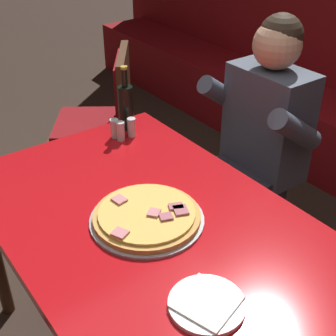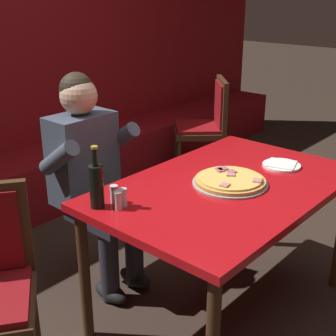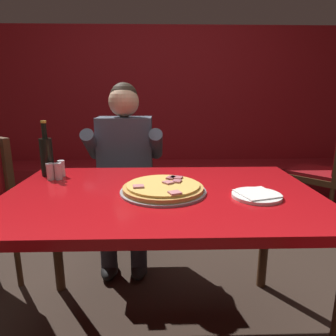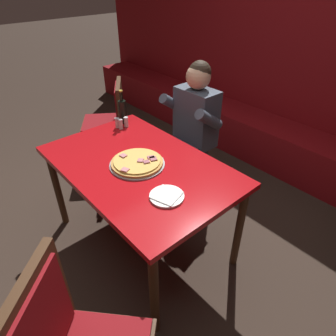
{
  "view_description": "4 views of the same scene",
  "coord_description": "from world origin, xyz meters",
  "views": [
    {
      "loc": [
        1.04,
        -0.68,
        1.75
      ],
      "look_at": [
        -0.13,
        0.17,
        0.84
      ],
      "focal_mm": 50.0,
      "sensor_mm": 36.0,
      "label": 1
    },
    {
      "loc": [
        -1.84,
        -1.21,
        1.71
      ],
      "look_at": [
        -0.11,
        0.3,
        0.81
      ],
      "focal_mm": 50.0,
      "sensor_mm": 36.0,
      "label": 2
    },
    {
      "loc": [
        -0.01,
        -1.28,
        1.2
      ],
      "look_at": [
        0.04,
        0.27,
        0.81
      ],
      "focal_mm": 32.0,
      "sensor_mm": 36.0,
      "label": 3
    },
    {
      "loc": [
        1.44,
        -0.99,
        1.92
      ],
      "look_at": [
        0.14,
        0.15,
        0.74
      ],
      "focal_mm": 32.0,
      "sensor_mm": 36.0,
      "label": 4
    }
  ],
  "objects": [
    {
      "name": "booth_wall_panel",
      "position": [
        0.0,
        2.18,
        0.95
      ],
      "size": [
        6.8,
        0.16,
        1.9
      ],
      "primitive_type": "cube",
      "color": "maroon",
      "rests_on": "ground_plane"
    },
    {
      "name": "ground_plane",
      "position": [
        0.0,
        0.0,
        0.0
      ],
      "size": [
        24.0,
        24.0,
        0.0
      ],
      "primitive_type": "plane",
      "color": "#33261E"
    },
    {
      "name": "beer_bottle",
      "position": [
        -0.61,
        0.29,
        0.88
      ],
      "size": [
        0.07,
        0.07,
        0.29
      ],
      "color": "black",
      "rests_on": "main_dining_table"
    },
    {
      "name": "shaker_black_pepper",
      "position": [
        -0.56,
        0.2,
        0.81
      ],
      "size": [
        0.04,
        0.04,
        0.09
      ],
      "color": "silver",
      "rests_on": "main_dining_table"
    },
    {
      "name": "diner_seated_blue_shirt",
      "position": [
        -0.25,
        0.75,
        0.71
      ],
      "size": [
        0.53,
        0.53,
        1.27
      ],
      "color": "black",
      "rests_on": "ground_plane"
    },
    {
      "name": "main_dining_table",
      "position": [
        0.0,
        0.0,
        0.69
      ],
      "size": [
        1.39,
        0.9,
        0.77
      ],
      "color": "#422816",
      "rests_on": "ground_plane"
    },
    {
      "name": "pizza",
      "position": [
        0.01,
        -0.01,
        0.79
      ],
      "size": [
        0.38,
        0.38,
        0.05
      ],
      "color": "#9E9EA3",
      "rests_on": "main_dining_table"
    },
    {
      "name": "booth_bench",
      "position": [
        0.0,
        1.86,
        0.23
      ],
      "size": [
        6.46,
        0.48,
        0.46
      ],
      "primitive_type": "cube",
      "color": "maroon",
      "rests_on": "ground_plane"
    },
    {
      "name": "dining_chair_far_right",
      "position": [
        -1.13,
        0.45,
        0.57
      ],
      "size": [
        0.61,
        0.61,
        0.95
      ],
      "color": "#422816",
      "rests_on": "ground_plane"
    },
    {
      "name": "shaker_parmesan",
      "position": [
        -0.53,
        0.27,
        0.81
      ],
      "size": [
        0.04,
        0.04,
        0.09
      ],
      "color": "silver",
      "rests_on": "main_dining_table"
    },
    {
      "name": "plate_white_paper",
      "position": [
        0.4,
        -0.09,
        0.78
      ],
      "size": [
        0.21,
        0.21,
        0.02
      ],
      "color": "white",
      "rests_on": "main_dining_table"
    },
    {
      "name": "shaker_oregano",
      "position": [
        -0.53,
        0.21,
        0.81
      ],
      "size": [
        0.04,
        0.04,
        0.09
      ],
      "color": "silver",
      "rests_on": "main_dining_table"
    }
  ]
}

